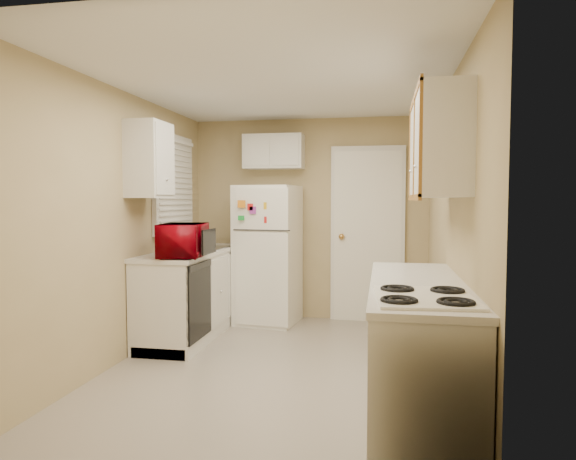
# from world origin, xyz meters

# --- Properties ---
(floor) EXTENTS (3.80, 3.80, 0.00)m
(floor) POSITION_xyz_m (0.00, 0.00, 0.00)
(floor) COLOR #B5AA99
(floor) RESTS_ON ground
(ceiling) EXTENTS (3.80, 3.80, 0.00)m
(ceiling) POSITION_xyz_m (0.00, 0.00, 2.40)
(ceiling) COLOR white
(ceiling) RESTS_ON floor
(wall_left) EXTENTS (3.80, 3.80, 0.00)m
(wall_left) POSITION_xyz_m (-1.40, 0.00, 1.20)
(wall_left) COLOR tan
(wall_left) RESTS_ON floor
(wall_right) EXTENTS (3.80, 3.80, 0.00)m
(wall_right) POSITION_xyz_m (1.40, 0.00, 1.20)
(wall_right) COLOR tan
(wall_right) RESTS_ON floor
(wall_back) EXTENTS (2.80, 2.80, 0.00)m
(wall_back) POSITION_xyz_m (0.00, 1.90, 1.20)
(wall_back) COLOR tan
(wall_back) RESTS_ON floor
(wall_front) EXTENTS (2.80, 2.80, 0.00)m
(wall_front) POSITION_xyz_m (0.00, -1.90, 1.20)
(wall_front) COLOR tan
(wall_front) RESTS_ON floor
(left_counter) EXTENTS (0.60, 1.80, 0.90)m
(left_counter) POSITION_xyz_m (-1.10, 0.90, 0.45)
(left_counter) COLOR silver
(left_counter) RESTS_ON floor
(dishwasher) EXTENTS (0.03, 0.58, 0.72)m
(dishwasher) POSITION_xyz_m (-0.81, 0.30, 0.49)
(dishwasher) COLOR black
(dishwasher) RESTS_ON floor
(sink) EXTENTS (0.54, 0.74, 0.16)m
(sink) POSITION_xyz_m (-1.10, 1.05, 0.86)
(sink) COLOR gray
(sink) RESTS_ON left_counter
(microwave) EXTENTS (0.60, 0.40, 0.37)m
(microwave) POSITION_xyz_m (-0.95, 0.28, 1.05)
(microwave) COLOR #81000A
(microwave) RESTS_ON left_counter
(soap_bottle) EXTENTS (0.08, 0.09, 0.16)m
(soap_bottle) POSITION_xyz_m (-1.15, 1.39, 1.00)
(soap_bottle) COLOR silver
(soap_bottle) RESTS_ON left_counter
(window_blinds) EXTENTS (0.10, 0.98, 1.08)m
(window_blinds) POSITION_xyz_m (-1.36, 1.05, 1.60)
(window_blinds) COLOR silver
(window_blinds) RESTS_ON wall_left
(upper_cabinet_left) EXTENTS (0.30, 0.45, 0.70)m
(upper_cabinet_left) POSITION_xyz_m (-1.25, 0.22, 1.80)
(upper_cabinet_left) COLOR silver
(upper_cabinet_left) RESTS_ON wall_left
(refrigerator) EXTENTS (0.73, 0.71, 1.60)m
(refrigerator) POSITION_xyz_m (-0.43, 1.56, 0.80)
(refrigerator) COLOR white
(refrigerator) RESTS_ON floor
(cabinet_over_fridge) EXTENTS (0.70, 0.30, 0.40)m
(cabinet_over_fridge) POSITION_xyz_m (-0.40, 1.75, 2.00)
(cabinet_over_fridge) COLOR silver
(cabinet_over_fridge) RESTS_ON wall_back
(interior_door) EXTENTS (0.86, 0.06, 2.08)m
(interior_door) POSITION_xyz_m (0.70, 1.86, 1.02)
(interior_door) COLOR white
(interior_door) RESTS_ON floor
(right_counter) EXTENTS (0.60, 2.00, 0.90)m
(right_counter) POSITION_xyz_m (1.10, -0.80, 0.45)
(right_counter) COLOR silver
(right_counter) RESTS_ON floor
(stove) EXTENTS (0.56, 0.67, 0.77)m
(stove) POSITION_xyz_m (1.10, -1.39, 0.39)
(stove) COLOR white
(stove) RESTS_ON floor
(upper_cabinet_right) EXTENTS (0.30, 1.20, 0.70)m
(upper_cabinet_right) POSITION_xyz_m (1.25, -0.50, 1.80)
(upper_cabinet_right) COLOR silver
(upper_cabinet_right) RESTS_ON wall_right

